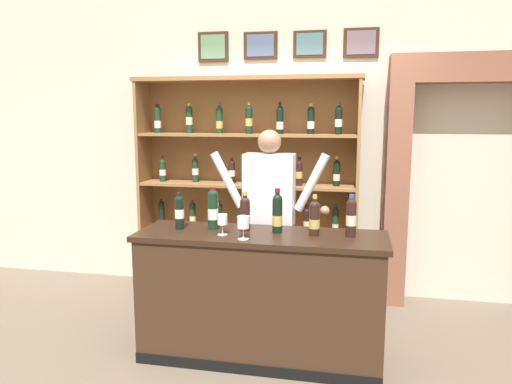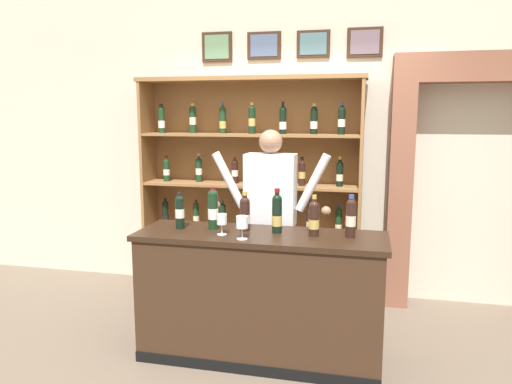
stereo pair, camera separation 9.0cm
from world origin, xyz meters
name	(u,v)px [view 2 (the right image)]	position (x,y,z in m)	size (l,w,h in m)	color
ground_plane	(267,358)	(0.00, 0.00, -0.01)	(14.00, 14.00, 0.02)	#6B5B4C
back_wall	(299,128)	(0.00, 1.58, 1.67)	(12.00, 0.19, 3.34)	beige
wine_shelf	(251,182)	(-0.45, 1.31, 1.15)	(2.23, 0.38, 2.17)	olive
archway_doorway	(476,170)	(1.67, 1.45, 1.30)	(1.56, 0.45, 2.35)	brown
tasting_counter	(260,296)	(-0.05, 0.00, 0.48)	(1.82, 0.58, 0.96)	#382316
shopkeeper	(270,207)	(-0.09, 0.55, 1.05)	(1.02, 0.22, 1.69)	#2D3347
tasting_bottle_chianti	(180,211)	(-0.68, 0.02, 1.09)	(0.07, 0.07, 0.28)	black
tasting_bottle_vin_santo	(213,209)	(-0.43, 0.07, 1.11)	(0.08, 0.08, 0.32)	black
tasting_bottle_grappa	(245,213)	(-0.19, 0.07, 1.09)	(0.08, 0.08, 0.29)	black
tasting_bottle_rosso	(277,213)	(0.06, 0.06, 1.10)	(0.07, 0.07, 0.33)	black
tasting_bottle_prosecco	(314,218)	(0.33, 0.02, 1.09)	(0.08, 0.08, 0.30)	black
tasting_bottle_riserva	(351,217)	(0.59, 0.04, 1.10)	(0.07, 0.07, 0.30)	black
wine_glass_center	(242,224)	(-0.14, -0.18, 1.07)	(0.08, 0.08, 0.16)	silver
wine_glass_spare	(222,220)	(-0.32, -0.09, 1.06)	(0.07, 0.07, 0.15)	silver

